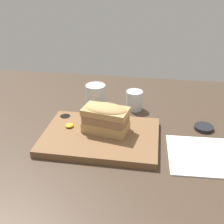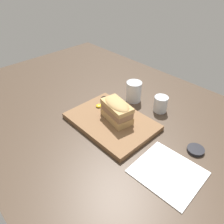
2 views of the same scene
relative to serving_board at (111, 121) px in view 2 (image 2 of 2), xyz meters
The scene contains 8 objects.
dining_table 8.54cm from the serving_board, 25.17° to the left, with size 193.14×107.89×2.00cm.
serving_board is the anchor object (origin of this frame).
sandwich 6.53cm from the serving_board, 51.41° to the left, with size 15.20×10.06×9.32cm.
mustard_dollop 11.17cm from the serving_board, 168.02° to the left, with size 2.70×2.70×1.08cm.
water_glass 21.59cm from the serving_board, 105.80° to the left, with size 7.36×7.36×9.96cm.
wine_glass 24.59cm from the serving_board, 69.34° to the left, with size 6.25×6.25×7.42cm.
napkin 32.29cm from the serving_board, ahead, with size 22.46×20.45×0.40cm.
condiment_dish 35.38cm from the serving_board, 19.28° to the left, with size 6.35×6.35×1.23cm.
Camera 2 is at (45.71, -53.45, 62.16)cm, focal length 35.00 mm.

